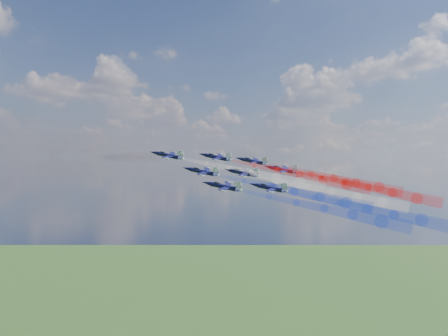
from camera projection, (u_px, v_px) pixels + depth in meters
jet_lead at (168, 156)px, 166.73m from camera, size 14.95×15.34×7.38m
trail_lead at (252, 173)px, 162.00m from camera, size 32.77×35.93×13.58m
jet_inner_left at (203, 172)px, 155.59m from camera, size 14.95×15.34×7.38m
trail_inner_left at (294, 191)px, 150.86m from camera, size 32.77×35.93×13.58m
jet_inner_right at (217, 157)px, 171.89m from camera, size 14.95×15.34×7.38m
trail_inner_right at (300, 175)px, 167.16m from camera, size 32.77×35.93×13.58m
jet_outer_left at (224, 187)px, 142.84m from camera, size 14.95×15.34×7.38m
trail_outer_left at (324, 209)px, 138.11m from camera, size 32.77×35.93×13.58m
jet_center_third at (243, 173)px, 162.04m from camera, size 14.95×15.34×7.38m
trail_center_third at (332, 192)px, 157.31m from camera, size 32.77×35.93×13.58m
jet_outer_right at (253, 161)px, 178.96m from camera, size 14.95×15.34×7.38m
trail_outer_right at (334, 178)px, 174.23m from camera, size 32.77×35.93×13.58m
jet_rear_left at (270, 188)px, 151.00m from camera, size 14.95×15.34×7.38m
trail_rear_left at (367, 209)px, 146.27m from camera, size 32.77×35.93×13.58m
jet_rear_right at (282, 170)px, 169.68m from camera, size 14.95×15.34×7.38m
trail_rear_right at (368, 188)px, 164.95m from camera, size 32.77×35.93×13.58m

